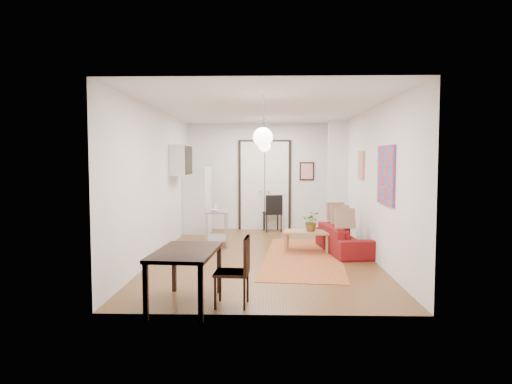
{
  "coord_description": "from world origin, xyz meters",
  "views": [
    {
      "loc": [
        0.06,
        -8.99,
        1.9
      ],
      "look_at": [
        -0.16,
        0.32,
        1.25
      ],
      "focal_mm": 32.0,
      "sensor_mm": 36.0,
      "label": 1
    }
  ],
  "objects_px": {
    "coffee_table": "(307,234)",
    "fridge": "(197,200)",
    "dining_table": "(186,256)",
    "dining_chair_near": "(232,265)",
    "sofa": "(344,239)",
    "black_side_chair": "(272,209)",
    "kitchen_counter": "(216,223)",
    "dining_chair_far": "(232,265)"
  },
  "relations": [
    {
      "from": "dining_chair_near",
      "to": "black_side_chair",
      "type": "height_order",
      "value": "black_side_chair"
    },
    {
      "from": "dining_table",
      "to": "black_side_chair",
      "type": "distance_m",
      "value": 6.51
    },
    {
      "from": "fridge",
      "to": "dining_chair_near",
      "type": "distance_m",
      "value": 5.97
    },
    {
      "from": "dining_chair_far",
      "to": "kitchen_counter",
      "type": "bearing_deg",
      "value": -166.67
    },
    {
      "from": "dining_chair_far",
      "to": "black_side_chair",
      "type": "bearing_deg",
      "value": 178.67
    },
    {
      "from": "fridge",
      "to": "black_side_chair",
      "type": "bearing_deg",
      "value": 22.27
    },
    {
      "from": "dining_table",
      "to": "dining_chair_near",
      "type": "distance_m",
      "value": 0.62
    },
    {
      "from": "black_side_chair",
      "to": "dining_table",
      "type": "bearing_deg",
      "value": 67.31
    },
    {
      "from": "dining_chair_near",
      "to": "dining_chair_far",
      "type": "relative_size",
      "value": 1.0
    },
    {
      "from": "kitchen_counter",
      "to": "coffee_table",
      "type": "bearing_deg",
      "value": -27.51
    },
    {
      "from": "fridge",
      "to": "black_side_chair",
      "type": "distance_m",
      "value": 2.04
    },
    {
      "from": "sofa",
      "to": "coffee_table",
      "type": "relative_size",
      "value": 1.88
    },
    {
      "from": "coffee_table",
      "to": "kitchen_counter",
      "type": "relative_size",
      "value": 0.94
    },
    {
      "from": "kitchen_counter",
      "to": "sofa",
      "type": "bearing_deg",
      "value": -24.04
    },
    {
      "from": "sofa",
      "to": "kitchen_counter",
      "type": "distance_m",
      "value": 2.86
    },
    {
      "from": "kitchen_counter",
      "to": "fridge",
      "type": "bearing_deg",
      "value": 104.99
    },
    {
      "from": "black_side_chair",
      "to": "sofa",
      "type": "bearing_deg",
      "value": 104.86
    },
    {
      "from": "dining_chair_near",
      "to": "black_side_chair",
      "type": "distance_m",
      "value": 6.33
    },
    {
      "from": "sofa",
      "to": "black_side_chair",
      "type": "xyz_separation_m",
      "value": [
        -1.46,
        2.87,
        0.3
      ]
    },
    {
      "from": "sofa",
      "to": "dining_chair_far",
      "type": "distance_m",
      "value": 4.01
    },
    {
      "from": "dining_chair_far",
      "to": "coffee_table",
      "type": "bearing_deg",
      "value": 164.04
    },
    {
      "from": "coffee_table",
      "to": "black_side_chair",
      "type": "xyz_separation_m",
      "value": [
        -0.69,
        2.78,
        0.21
      ]
    },
    {
      "from": "dining_table",
      "to": "dining_chair_far",
      "type": "bearing_deg",
      "value": 8.52
    },
    {
      "from": "black_side_chair",
      "to": "dining_chair_near",
      "type": "bearing_deg",
      "value": 72.5
    },
    {
      "from": "dining_chair_near",
      "to": "dining_chair_far",
      "type": "distance_m",
      "value": 0.0
    },
    {
      "from": "coffee_table",
      "to": "dining_table",
      "type": "bearing_deg",
      "value": -117.6
    },
    {
      "from": "sofa",
      "to": "fridge",
      "type": "height_order",
      "value": "fridge"
    },
    {
      "from": "dining_table",
      "to": "kitchen_counter",
      "type": "bearing_deg",
      "value": 91.11
    },
    {
      "from": "sofa",
      "to": "dining_chair_near",
      "type": "relative_size",
      "value": 2.11
    },
    {
      "from": "kitchen_counter",
      "to": "black_side_chair",
      "type": "distance_m",
      "value": 2.45
    },
    {
      "from": "kitchen_counter",
      "to": "dining_chair_far",
      "type": "relative_size",
      "value": 1.19
    },
    {
      "from": "coffee_table",
      "to": "fridge",
      "type": "xyz_separation_m",
      "value": [
        -2.64,
        2.28,
        0.49
      ]
    },
    {
      "from": "coffee_table",
      "to": "kitchen_counter",
      "type": "height_order",
      "value": "kitchen_counter"
    },
    {
      "from": "sofa",
      "to": "dining_chair_far",
      "type": "xyz_separation_m",
      "value": [
        -2.06,
        -3.43,
        0.24
      ]
    },
    {
      "from": "sofa",
      "to": "dining_chair_far",
      "type": "relative_size",
      "value": 2.11
    },
    {
      "from": "fridge",
      "to": "black_side_chair",
      "type": "xyz_separation_m",
      "value": [
        1.96,
        0.5,
        -0.28
      ]
    },
    {
      "from": "fridge",
      "to": "dining_chair_near",
      "type": "relative_size",
      "value": 1.9
    },
    {
      "from": "sofa",
      "to": "dining_chair_far",
      "type": "height_order",
      "value": "dining_chair_far"
    },
    {
      "from": "kitchen_counter",
      "to": "dining_chair_far",
      "type": "distance_m",
      "value": 4.28
    },
    {
      "from": "sofa",
      "to": "black_side_chair",
      "type": "distance_m",
      "value": 3.24
    },
    {
      "from": "dining_chair_near",
      "to": "dining_table",
      "type": "bearing_deg",
      "value": -77.35
    },
    {
      "from": "sofa",
      "to": "kitchen_counter",
      "type": "xyz_separation_m",
      "value": [
        -2.74,
        0.79,
        0.21
      ]
    }
  ]
}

